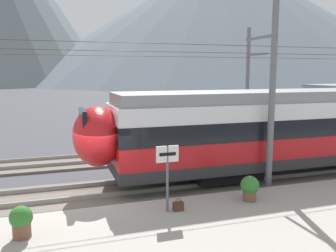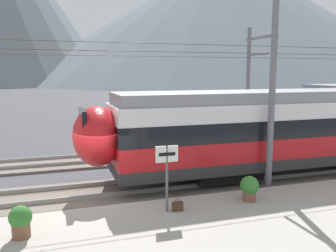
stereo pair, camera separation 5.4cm
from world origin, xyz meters
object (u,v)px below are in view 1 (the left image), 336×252
Objects in this scene: potted_plant_by_shelter at (250,187)px; catenary_mast_mid at (270,93)px; platform_sign at (167,164)px; potted_plant_platform_edge at (21,220)px; handbag_near_sign at (178,206)px; catenary_mast_far_side at (249,84)px.

catenary_mast_mid is at bearing 42.96° from potted_plant_by_shelter.
potted_plant_by_shelter is (-1.71, -1.59, -3.01)m from catenary_mast_mid.
potted_plant_by_shelter is at bearing 0.81° from platform_sign.
potted_plant_by_shelter is (7.04, 0.55, 0.00)m from potted_plant_platform_edge.
potted_plant_platform_edge is at bearing -173.00° from platform_sign.
handbag_near_sign is 0.48× the size of potted_plant_by_shelter.
catenary_mast_mid reaches higher than potted_plant_platform_edge.
potted_plant_platform_edge is (-8.74, -2.14, -3.01)m from catenary_mast_mid.
potted_plant_platform_edge is (-4.47, -0.45, 0.33)m from handbag_near_sign.
catenary_mast_far_side is (4.28, 8.77, 0.03)m from catenary_mast_mid.
platform_sign is 4.29m from potted_plant_platform_edge.
potted_plant_by_shelter is (2.57, 0.09, 0.33)m from handbag_near_sign.
catenary_mast_mid is 48.28× the size of potted_plant_by_shelter.
catenary_mast_far_side reaches higher than catenary_mast_mid.
catenary_mast_mid is 5.68m from handbag_near_sign.
catenary_mast_far_side is 17.26m from potted_plant_platform_edge.
potted_plant_by_shelter is at bearing -120.02° from catenary_mast_far_side.
catenary_mast_far_side reaches higher than platform_sign.
catenary_mast_mid is 1.00× the size of catenary_mast_far_side.
platform_sign reaches higher than handbag_near_sign.
potted_plant_by_shelter is (2.90, 0.04, -1.04)m from platform_sign.
catenary_mast_far_side reaches higher than potted_plant_platform_edge.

